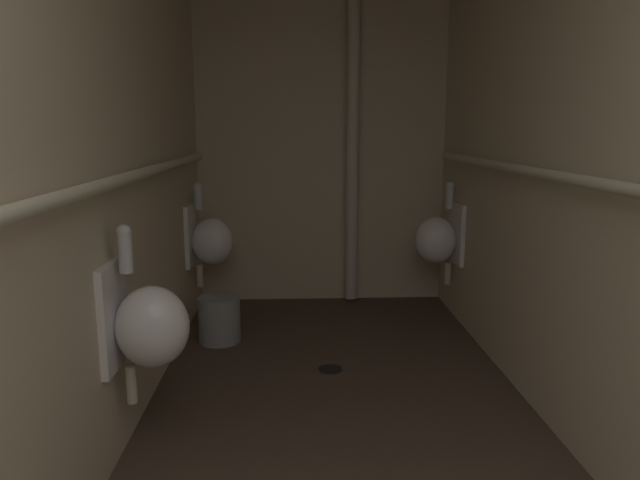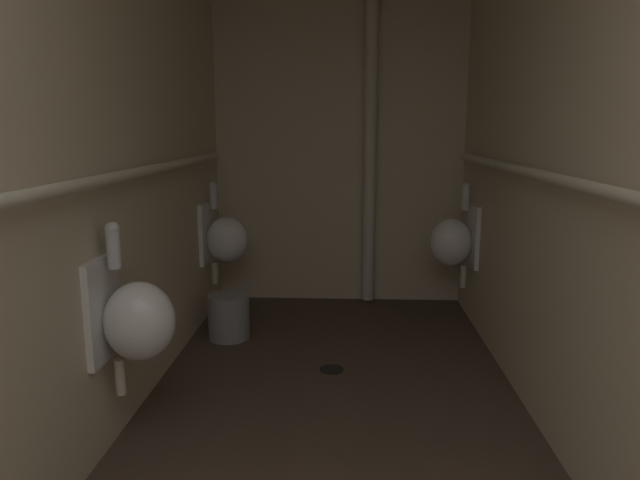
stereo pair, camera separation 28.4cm
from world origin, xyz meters
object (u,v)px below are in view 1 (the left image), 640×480
(urinal_left_mid, at_px, (147,324))
(floor_drain, at_px, (330,369))
(urinal_right_mid, at_px, (439,238))
(standpipe_back_wall, at_px, (353,136))
(waste_bin, at_px, (219,319))
(urinal_left_far, at_px, (209,240))

(urinal_left_mid, height_order, floor_drain, urinal_left_mid)
(floor_drain, bearing_deg, urinal_right_mid, 47.02)
(standpipe_back_wall, distance_m, waste_bin, 1.73)
(urinal_right_mid, bearing_deg, urinal_left_mid, -132.84)
(urinal_left_far, distance_m, standpipe_back_wall, 1.35)
(urinal_left_far, bearing_deg, floor_drain, -48.59)
(urinal_left_mid, xyz_separation_m, waste_bin, (0.11, 1.36, -0.45))
(standpipe_back_wall, relative_size, waste_bin, 8.67)
(standpipe_back_wall, xyz_separation_m, floor_drain, (-0.25, -1.34, -1.32))
(urinal_right_mid, distance_m, waste_bin, 1.65)
(waste_bin, bearing_deg, urinal_left_mid, -94.60)
(urinal_left_mid, xyz_separation_m, standpipe_back_wall, (1.06, 2.22, 0.73))
(floor_drain, xyz_separation_m, waste_bin, (-0.70, 0.49, 0.15))
(urinal_left_mid, relative_size, waste_bin, 2.52)
(urinal_left_mid, bearing_deg, waste_bin, 85.40)
(urinal_left_far, xyz_separation_m, waste_bin, (0.11, -0.43, -0.45))
(urinal_left_far, bearing_deg, urinal_left_mid, -90.00)
(floor_drain, bearing_deg, urinal_left_far, 131.41)
(urinal_left_far, height_order, waste_bin, urinal_left_far)
(floor_drain, bearing_deg, standpipe_back_wall, 79.36)
(standpipe_back_wall, bearing_deg, urinal_left_mid, -115.54)
(urinal_left_mid, height_order, standpipe_back_wall, standpipe_back_wall)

